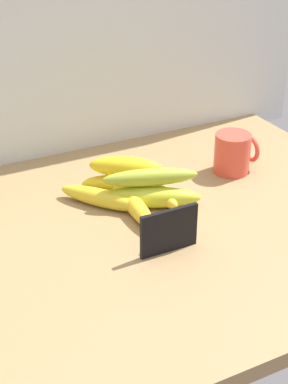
% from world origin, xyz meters
% --- Properties ---
extents(counter_top, '(1.10, 0.76, 0.03)m').
position_xyz_m(counter_top, '(0.00, 0.00, 0.01)').
color(counter_top, '#99784D').
rests_on(counter_top, ground).
extents(back_wall, '(1.30, 0.02, 0.70)m').
position_xyz_m(back_wall, '(0.00, 0.39, 0.35)').
color(back_wall, silver).
rests_on(back_wall, ground).
extents(chalkboard_sign, '(0.11, 0.02, 0.08)m').
position_xyz_m(chalkboard_sign, '(0.02, -0.09, 0.07)').
color(chalkboard_sign, black).
rests_on(chalkboard_sign, counter_top).
extents(coffee_mug, '(0.09, 0.08, 0.09)m').
position_xyz_m(coffee_mug, '(0.30, 0.12, 0.07)').
color(coffee_mug, '#DF4838').
rests_on(coffee_mug, counter_top).
extents(banana_0, '(0.14, 0.17, 0.04)m').
position_xyz_m(banana_0, '(-0.02, 0.11, 0.05)').
color(banana_0, yellow).
rests_on(banana_0, counter_top).
extents(banana_1, '(0.20, 0.13, 0.04)m').
position_xyz_m(banana_1, '(0.06, 0.06, 0.05)').
color(banana_1, gold).
rests_on(banana_1, counter_top).
extents(banana_2, '(0.14, 0.18, 0.03)m').
position_xyz_m(banana_2, '(0.06, 0.18, 0.05)').
color(banana_2, yellow).
rests_on(banana_2, counter_top).
extents(banana_3, '(0.15, 0.11, 0.04)m').
position_xyz_m(banana_3, '(0.03, 0.14, 0.05)').
color(banana_3, yellow).
rests_on(banana_3, counter_top).
extents(banana_4, '(0.05, 0.19, 0.04)m').
position_xyz_m(banana_4, '(0.03, 0.06, 0.05)').
color(banana_4, yellow).
rests_on(banana_4, counter_top).
extents(banana_5, '(0.05, 0.16, 0.04)m').
position_xyz_m(banana_5, '(0.09, 0.09, 0.05)').
color(banana_5, yellow).
rests_on(banana_5, counter_top).
extents(banana_6, '(0.15, 0.12, 0.04)m').
position_xyz_m(banana_6, '(0.04, 0.13, 0.09)').
color(banana_6, yellow).
rests_on(banana_6, banana_3).
extents(banana_7, '(0.19, 0.09, 0.04)m').
position_xyz_m(banana_7, '(0.07, 0.07, 0.09)').
color(banana_7, '#A1B430').
rests_on(banana_7, banana_1).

